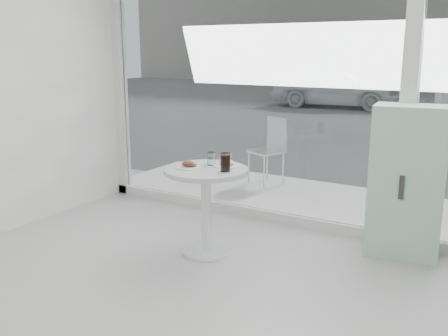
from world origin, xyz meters
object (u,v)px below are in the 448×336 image
Objects in this scene: patio_chair at (270,146)px; car_white at (336,86)px; mint_cabinet at (407,182)px; plate_fritter at (189,165)px; water_tumbler_b at (228,160)px; main_table at (206,193)px; plate_donut at (227,164)px; water_tumbler_a at (211,159)px; cola_glass at (225,163)px.

patio_chair is 0.22× the size of car_white.
car_white reaches higher than mint_cabinet.
plate_fritter is 1.82× the size of water_tumbler_b.
plate_fritter is at bearing -146.67° from main_table.
mint_cabinet is (1.48, 0.87, 0.10)m from main_table.
car_white reaches higher than water_tumbler_b.
water_tumbler_a reaches higher than plate_donut.
water_tumbler_a is at bearing 66.18° from plate_fritter.
car_white is 11.96m from water_tumbler_b.
patio_chair is (-0.49, 2.27, -0.01)m from main_table.
plate_fritter is (-1.60, -0.95, 0.14)m from mint_cabinet.
mint_cabinet is 1.69m from water_tumbler_a.
plate_donut is at bearing 43.97° from plate_fritter.
cola_glass reaches higher than plate_donut.
main_table is at bearing -54.06° from patio_chair.
water_tumbler_b is at bearing 61.67° from main_table.
plate_fritter is 1.80× the size of water_tumbler_a.
patio_chair is 2.19m from water_tumbler_b.
plate_donut is at bearing 51.99° from main_table.
car_white reaches higher than patio_chair.
water_tumbler_b is at bearing -169.80° from car_white.
water_tumbler_b is at bearing -160.78° from mint_cabinet.
mint_cabinet is 6.33× the size of plate_fritter.
patio_chair is at bearing 106.82° from cola_glass.
mint_cabinet is 1.57m from cola_glass.
car_white reaches higher than main_table.
main_table is at bearing -128.01° from plate_donut.
plate_fritter is 0.23m from water_tumbler_a.
cola_glass is (3.06, -11.79, 0.19)m from car_white.
plate_donut is 0.19m from cola_glass.
plate_donut is 1.42× the size of cola_glass.
patio_chair is at bearing 137.46° from mint_cabinet.
patio_chair is 2.21m from water_tumbler_a.
water_tumbler_a reaches higher than water_tumbler_b.
plate_fritter is 0.35m from water_tumbler_b.
patio_chair is at bearing 102.19° from water_tumbler_a.
patio_chair is 7.48× the size of water_tumbler_a.
plate_fritter reaches higher than main_table.
car_white is 18.71× the size of plate_fritter.
patio_chair is 2.41m from cola_glass.
main_table is at bearing -118.33° from water_tumbler_b.
water_tumbler_a reaches higher than main_table.
water_tumbler_a is at bearing 102.07° from main_table.
main_table is 6.71× the size of water_tumbler_a.
patio_chair is 2.23m from plate_donut.
car_white is (-2.37, 9.50, 0.12)m from patio_chair.
cola_glass is at bearing -62.78° from plate_donut.
main_table is at bearing -77.93° from water_tumbler_a.
plate_donut is (-1.36, -0.72, 0.14)m from mint_cabinet.
water_tumbler_a is (0.46, -2.15, 0.28)m from patio_chair.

